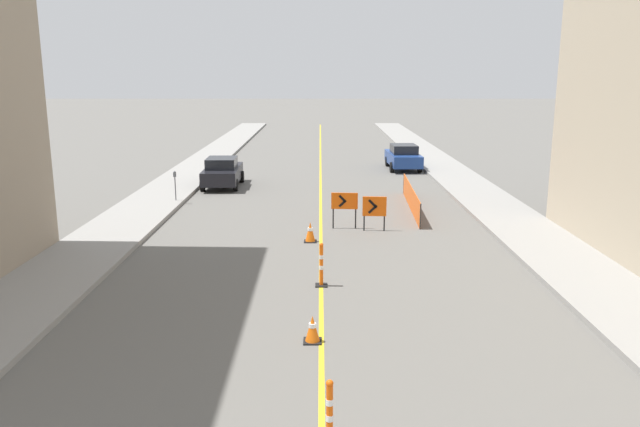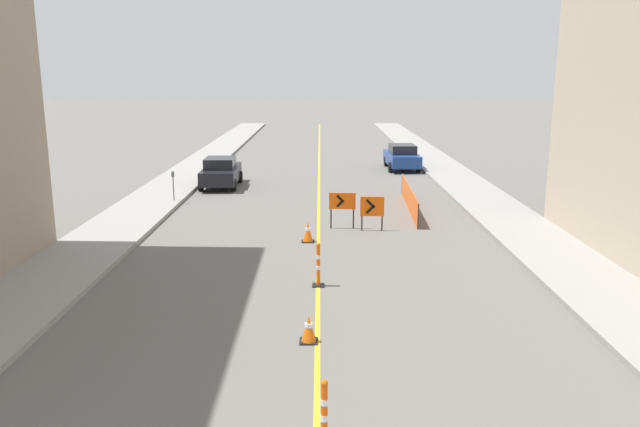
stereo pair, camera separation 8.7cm
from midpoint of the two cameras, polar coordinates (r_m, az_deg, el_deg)
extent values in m
cube|color=gold|center=(38.49, 0.25, 3.78)|extent=(0.12, 73.26, 0.01)
cube|color=gray|center=(39.28, -11.34, 3.83)|extent=(2.87, 73.26, 0.17)
cube|color=gray|center=(39.27, 11.84, 3.81)|extent=(2.87, 73.26, 0.17)
cube|color=black|center=(14.51, -0.61, -11.58)|extent=(0.42, 0.42, 0.03)
cone|color=orange|center=(14.38, -0.62, -10.44)|extent=(0.33, 0.33, 0.60)
cylinder|color=white|center=(14.35, -0.62, -10.17)|extent=(0.17, 0.17, 0.10)
cube|color=black|center=(22.67, -0.74, -2.55)|extent=(0.45, 0.45, 0.03)
cone|color=orange|center=(22.58, -0.75, -1.65)|extent=(0.36, 0.36, 0.70)
cylinder|color=white|center=(22.56, -0.75, -1.44)|extent=(0.19, 0.19, 0.11)
cylinder|color=#EF560C|center=(10.64, 0.88, -17.92)|extent=(0.11, 0.11, 1.05)
cylinder|color=white|center=(10.67, 0.88, -18.17)|extent=(0.13, 0.13, 0.11)
cylinder|color=white|center=(10.53, 0.88, -16.84)|extent=(0.13, 0.13, 0.11)
sphere|color=#EF560C|center=(10.37, 0.89, -15.26)|extent=(0.12, 0.12, 0.12)
cube|color=black|center=(18.07, 0.24, -6.57)|extent=(0.35, 0.35, 0.04)
cylinder|color=#EF560C|center=(17.88, 0.24, -4.77)|extent=(0.11, 0.11, 1.16)
cylinder|color=white|center=(17.89, 0.24, -4.95)|extent=(0.12, 0.12, 0.12)
cylinder|color=white|center=(17.80, 0.24, -3.99)|extent=(0.12, 0.12, 0.12)
sphere|color=#EF560C|center=(17.70, 0.24, -2.89)|extent=(0.12, 0.12, 0.12)
cube|color=#EF560C|center=(24.37, 2.42, 1.16)|extent=(1.04, 0.13, 0.65)
cube|color=black|center=(24.31, 2.24, 1.34)|extent=(0.32, 0.04, 0.31)
cube|color=black|center=(24.35, 2.24, 0.93)|extent=(0.32, 0.04, 0.31)
cylinder|color=black|center=(24.51, 1.38, -0.48)|extent=(0.06, 0.06, 0.78)
cylinder|color=black|center=(24.55, 3.44, -0.48)|extent=(0.06, 0.06, 0.78)
cube|color=#EF560C|center=(24.11, 5.17, 0.65)|extent=(0.92, 0.11, 0.76)
cube|color=black|center=(24.04, 5.02, 0.88)|extent=(0.36, 0.04, 0.36)
cube|color=black|center=(24.09, 5.01, 0.38)|extent=(0.36, 0.04, 0.36)
cylinder|color=black|center=(24.23, 4.21, -0.91)|extent=(0.06, 0.06, 0.58)
cylinder|color=black|center=(24.30, 6.05, -0.91)|extent=(0.06, 0.06, 0.58)
cube|color=#EF560C|center=(28.25, 8.50, 1.41)|extent=(0.37, 7.46, 1.03)
cylinder|color=#262626|center=(24.62, 9.33, -0.29)|extent=(0.05, 0.05, 1.03)
cylinder|color=#262626|center=(31.90, 7.86, 2.73)|extent=(0.05, 0.05, 1.03)
cube|color=black|center=(33.98, -8.70, 3.59)|extent=(1.92, 4.35, 0.72)
cube|color=black|center=(33.68, -8.79, 4.60)|extent=(1.59, 1.98, 0.55)
cylinder|color=black|center=(35.48, -9.71, 3.35)|extent=(0.24, 0.65, 0.64)
cylinder|color=black|center=(35.22, -6.97, 3.37)|extent=(0.24, 0.65, 0.64)
cylinder|color=black|center=(32.89, -10.50, 2.59)|extent=(0.24, 0.65, 0.64)
cylinder|color=black|center=(32.62, -7.55, 2.61)|extent=(0.24, 0.65, 0.64)
cube|color=navy|center=(40.07, 7.82, 4.99)|extent=(1.94, 4.36, 0.72)
cube|color=black|center=(39.78, 7.88, 5.86)|extent=(1.59, 1.98, 0.55)
cylinder|color=black|center=(41.33, 6.39, 4.76)|extent=(0.24, 0.65, 0.64)
cylinder|color=black|center=(41.54, 8.74, 4.73)|extent=(0.24, 0.65, 0.64)
cylinder|color=black|center=(38.70, 6.80, 4.21)|extent=(0.24, 0.65, 0.64)
cylinder|color=black|center=(38.93, 9.30, 4.19)|extent=(0.24, 0.65, 0.64)
cylinder|color=#4C4C51|center=(29.88, -12.90, 2.25)|extent=(0.05, 0.05, 1.11)
cube|color=#565B60|center=(29.77, -12.96, 3.50)|extent=(0.12, 0.10, 0.22)
sphere|color=#565B60|center=(29.75, -12.97, 3.71)|extent=(0.11, 0.11, 0.11)
camera|label=1|loc=(0.04, -89.89, 0.02)|focal=35.00mm
camera|label=2|loc=(0.04, 90.11, -0.02)|focal=35.00mm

